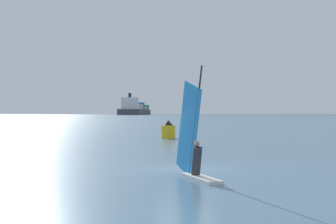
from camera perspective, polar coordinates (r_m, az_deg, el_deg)
name	(u,v)px	position (r m, az deg, el deg)	size (l,w,h in m)	color
ground_plane	(185,170)	(19.10, 2.20, -7.26)	(4000.00, 4000.00, 0.00)	#476B84
windsurfer	(194,149)	(16.67, 3.26, -4.68)	(1.58, 3.47, 4.14)	white
cargo_ship	(135,110)	(684.19, -4.12, 0.25)	(36.77, 151.18, 30.35)	#3F444C
distant_headland	(327,106)	(1487.86, 19.37, 0.73)	(1355.81, 452.51, 50.12)	#4C564C
channel_buoy	(168,130)	(42.65, 0.03, -2.32)	(1.32, 1.32, 1.72)	yellow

